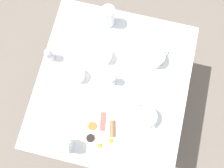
{
  "coord_description": "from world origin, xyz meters",
  "views": [
    {
      "loc": [
        0.06,
        -0.26,
        2.04
      ],
      "look_at": [
        0.0,
        0.0,
        0.76
      ],
      "focal_mm": 35.0,
      "sensor_mm": 36.0,
      "label": 1
    }
  ],
  "objects": [
    {
      "name": "teapot_far",
      "position": [
        0.23,
        -0.14,
        0.78
      ],
      "size": [
        0.16,
        0.14,
        0.11
      ],
      "rotation": [
        0.0,
        0.0,
        5.57
      ],
      "color": "white",
      "rests_on": "table"
    },
    {
      "name": "spoon_for_tea",
      "position": [
        0.23,
        -0.39,
        0.74
      ],
      "size": [
        0.06,
        0.15,
        0.0
      ],
      "rotation": [
        0.0,
        0.0,
        2.86
      ],
      "color": "silver",
      "rests_on": "table"
    },
    {
      "name": "knife_by_plate",
      "position": [
        -0.33,
        -0.34,
        0.74
      ],
      "size": [
        0.15,
        0.14,
        0.0
      ],
      "rotation": [
        0.0,
        0.0,
        2.32
      ],
      "color": "silver",
      "rests_on": "table"
    },
    {
      "name": "breakfast_plate",
      "position": [
        0.01,
        -0.3,
        0.75
      ],
      "size": [
        0.26,
        0.26,
        0.04
      ],
      "color": "white",
      "rests_on": "table"
    },
    {
      "name": "table",
      "position": [
        0.0,
        0.0,
        0.66
      ],
      "size": [
        0.91,
        0.99,
        0.74
      ],
      "color": "silver",
      "rests_on": "ground_plane"
    },
    {
      "name": "ground_plane",
      "position": [
        0.0,
        0.0,
        0.0
      ],
      "size": [
        8.0,
        8.0,
        0.0
      ],
      "primitive_type": "plane",
      "color": "#70665B"
    },
    {
      "name": "fork_by_plate",
      "position": [
        -0.26,
        0.21,
        0.74
      ],
      "size": [
        0.18,
        0.07,
        0.0
      ],
      "rotation": [
        0.0,
        0.0,
        5.03
      ],
      "color": "silver",
      "rests_on": "table"
    },
    {
      "name": "teacup_with_saucer_right",
      "position": [
        -0.21,
        -0.0,
        0.76
      ],
      "size": [
        0.13,
        0.13,
        0.06
      ],
      "color": "white",
      "rests_on": "table"
    },
    {
      "name": "salt_grinder",
      "position": [
        -0.4,
        0.08,
        0.8
      ],
      "size": [
        0.05,
        0.05,
        0.11
      ],
      "color": "#BCBCC1",
      "rests_on": "table"
    },
    {
      "name": "water_glass_short",
      "position": [
        -0.12,
        0.39,
        0.81
      ],
      "size": [
        0.08,
        0.08,
        0.15
      ],
      "color": "white",
      "rests_on": "table"
    },
    {
      "name": "teacup_with_saucer_left",
      "position": [
        -0.08,
        0.15,
        0.76
      ],
      "size": [
        0.13,
        0.13,
        0.06
      ],
      "color": "white",
      "rests_on": "table"
    },
    {
      "name": "teapot_near",
      "position": [
        0.21,
        0.21,
        0.78
      ],
      "size": [
        0.13,
        0.16,
        0.11
      ],
      "rotation": [
        0.0,
        0.0,
        4.04
      ],
      "color": "white",
      "rests_on": "table"
    },
    {
      "name": "pepper_grinder",
      "position": [
        0.0,
        0.02,
        0.8
      ],
      "size": [
        0.05,
        0.05,
        0.11
      ],
      "color": "#BCBCC1",
      "rests_on": "table"
    },
    {
      "name": "water_glass_tall",
      "position": [
        -0.17,
        -0.41,
        0.81
      ],
      "size": [
        0.08,
        0.08,
        0.15
      ],
      "color": "white",
      "rests_on": "table"
    }
  ]
}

